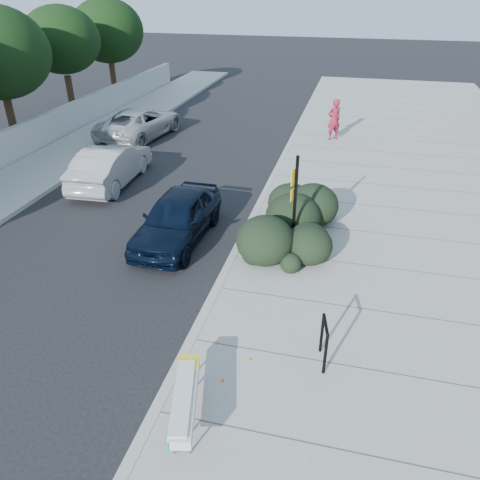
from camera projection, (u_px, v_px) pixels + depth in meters
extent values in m
plane|color=black|center=(217.00, 292.00, 11.95)|extent=(120.00, 120.00, 0.00)
cube|color=gray|center=(429.00, 226.00, 14.97)|extent=(11.20, 50.00, 0.15)
cube|color=gray|center=(19.00, 183.00, 18.15)|extent=(3.00, 50.00, 0.15)
cube|color=#9E9E99|center=(258.00, 208.00, 16.14)|extent=(0.22, 50.00, 0.17)
cube|color=#9E9E99|center=(53.00, 186.00, 17.83)|extent=(0.22, 50.00, 0.17)
cylinder|color=#332114|center=(12.00, 122.00, 21.61)|extent=(0.36, 0.36, 2.40)
cylinder|color=#332114|center=(71.00, 98.00, 25.84)|extent=(0.36, 0.36, 2.40)
ellipsoid|color=black|center=(61.00, 40.00, 24.37)|extent=(4.00, 4.00, 3.40)
cylinder|color=#332114|center=(114.00, 81.00, 30.07)|extent=(0.36, 0.36, 2.40)
ellipsoid|color=black|center=(107.00, 31.00, 28.60)|extent=(4.40, 4.40, 3.74)
cylinder|color=gray|center=(174.00, 446.00, 7.65)|extent=(0.04, 0.04, 0.37)
cylinder|color=gray|center=(189.00, 446.00, 7.65)|extent=(0.04, 0.04, 0.37)
cylinder|color=gray|center=(183.00, 378.00, 8.94)|extent=(0.04, 0.04, 0.37)
cylinder|color=gray|center=(196.00, 378.00, 8.94)|extent=(0.04, 0.04, 0.37)
cylinder|color=gray|center=(178.00, 403.00, 8.22)|extent=(0.39, 1.44, 0.03)
cylinder|color=gray|center=(193.00, 403.00, 8.22)|extent=(0.39, 1.44, 0.03)
cube|color=#B2B2B2|center=(185.00, 398.00, 8.16)|extent=(0.85, 1.97, 0.20)
cube|color=yellow|center=(189.00, 362.00, 8.77)|extent=(0.48, 0.47, 0.02)
cube|color=teal|center=(168.00, 441.00, 7.39)|extent=(0.10, 0.23, 0.18)
cylinder|color=black|center=(325.00, 354.00, 9.09)|extent=(0.06, 0.06, 0.97)
cylinder|color=black|center=(322.00, 333.00, 9.63)|extent=(0.06, 0.06, 0.97)
cylinder|color=black|center=(326.00, 324.00, 9.12)|extent=(0.19, 0.62, 0.06)
cube|color=black|center=(295.00, 205.00, 12.85)|extent=(0.09, 0.09, 2.84)
cube|color=yellow|center=(295.00, 177.00, 12.48)|extent=(0.15, 0.31, 0.46)
cube|color=yellow|center=(294.00, 194.00, 12.73)|extent=(0.14, 0.29, 0.35)
ellipsoid|color=black|center=(294.00, 216.00, 13.81)|extent=(3.32, 4.29, 1.44)
imported|color=black|center=(177.00, 218.00, 14.05)|extent=(1.84, 4.33, 1.46)
imported|color=#9C9DA1|center=(111.00, 165.00, 17.92)|extent=(1.84, 4.65, 1.51)
imported|color=#AEB1B3|center=(140.00, 123.00, 23.25)|extent=(3.04, 5.51, 1.46)
imported|color=maroon|center=(334.00, 120.00, 22.33)|extent=(0.84, 0.79, 1.92)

